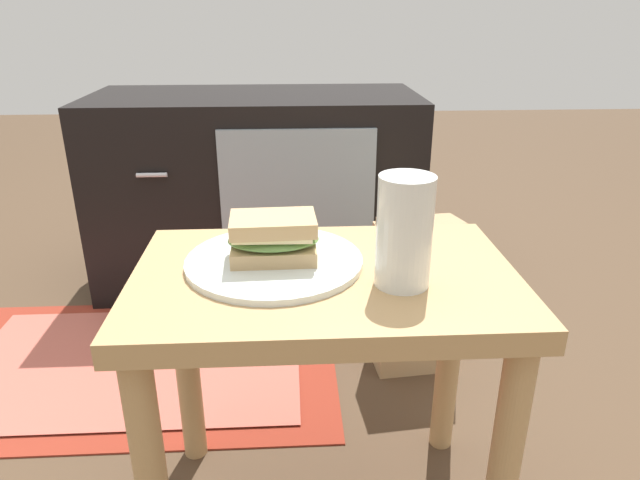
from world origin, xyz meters
TOP-DOWN VIEW (x-y plane):
  - side_table at (0.00, 0.00)m, footprint 0.56×0.36m
  - tv_cabinet at (-0.15, 0.95)m, footprint 0.96×0.46m
  - area_rug at (-0.44, 0.45)m, footprint 0.98×0.61m
  - plate at (-0.07, 0.03)m, footprint 0.26×0.26m
  - sandwich_front at (-0.07, 0.03)m, footprint 0.14×0.09m
  - beer_glass at (0.10, -0.04)m, footprint 0.08×0.08m
  - paper_bag at (0.24, 0.43)m, footprint 0.20×0.14m

SIDE VIEW (x-z plane):
  - area_rug at x=-0.44m, z-range 0.00..0.01m
  - paper_bag at x=0.24m, z-range -0.01..0.37m
  - tv_cabinet at x=-0.15m, z-range 0.00..0.58m
  - side_table at x=0.00m, z-range 0.14..0.60m
  - plate at x=-0.07m, z-range 0.46..0.47m
  - sandwich_front at x=-0.07m, z-range 0.47..0.54m
  - beer_glass at x=0.10m, z-range 0.46..0.61m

